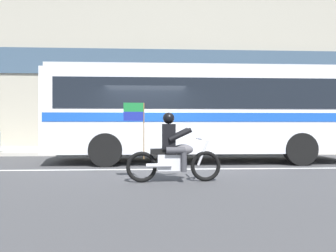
# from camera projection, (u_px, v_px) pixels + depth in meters

# --- Properties ---
(ground_plane) EXTENTS (60.00, 60.00, 0.00)m
(ground_plane) POSITION_uv_depth(u_px,v_px,m) (146.00, 166.00, 8.81)
(ground_plane) COLOR #3D3D3F
(sidewalk_curb) EXTENTS (28.00, 3.80, 0.15)m
(sidewalk_curb) POSITION_uv_depth(u_px,v_px,m) (149.00, 150.00, 13.90)
(sidewalk_curb) COLOR #B7B2A8
(sidewalk_curb) RESTS_ON ground_plane
(lane_center_stripe) EXTENTS (26.60, 0.14, 0.01)m
(lane_center_stripe) POSITION_uv_depth(u_px,v_px,m) (145.00, 169.00, 8.21)
(lane_center_stripe) COLOR silver
(lane_center_stripe) RESTS_ON ground_plane
(office_building_facade) EXTENTS (28.00, 0.89, 13.77)m
(office_building_facade) POSITION_uv_depth(u_px,v_px,m) (150.00, 27.00, 16.18)
(office_building_facade) COLOR gray
(office_building_facade) RESTS_ON ground_plane
(transit_bus) EXTENTS (10.53, 2.63, 3.22)m
(transit_bus) POSITION_uv_depth(u_px,v_px,m) (204.00, 108.00, 10.09)
(transit_bus) COLOR silver
(transit_bus) RESTS_ON ground_plane
(motorcycle_with_rider) EXTENTS (2.20, 0.64, 1.78)m
(motorcycle_with_rider) POSITION_uv_depth(u_px,v_px,m) (173.00, 152.00, 6.39)
(motorcycle_with_rider) COLOR black
(motorcycle_with_rider) RESTS_ON ground_plane
(fire_hydrant) EXTENTS (0.22, 0.30, 0.75)m
(fire_hydrant) POSITION_uv_depth(u_px,v_px,m) (243.00, 142.00, 12.68)
(fire_hydrant) COLOR #4C8C3F
(fire_hydrant) RESTS_ON sidewalk_curb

